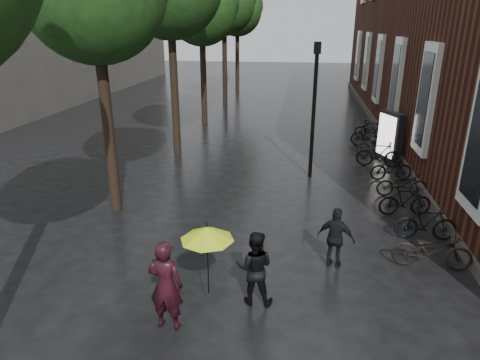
% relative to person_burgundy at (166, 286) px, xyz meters
% --- Properties ---
extents(street_trees, '(4.33, 34.03, 8.91)m').
position_rel_person_burgundy_xyz_m(street_trees, '(-3.10, 13.93, 5.45)').
color(street_trees, black).
rests_on(street_trees, ground).
extents(person_burgundy, '(0.68, 0.47, 1.78)m').
position_rel_person_burgundy_xyz_m(person_burgundy, '(0.00, 0.00, 0.00)').
color(person_burgundy, black).
rests_on(person_burgundy, ground).
extents(person_black, '(0.77, 0.61, 1.57)m').
position_rel_person_burgundy_xyz_m(person_black, '(1.51, 1.00, -0.11)').
color(person_black, black).
rests_on(person_black, ground).
extents(lime_umbrella, '(1.00, 1.00, 1.49)m').
position_rel_person_burgundy_xyz_m(lime_umbrella, '(0.69, 0.44, 0.89)').
color(lime_umbrella, black).
rests_on(lime_umbrella, ground).
extents(pedestrian_walking, '(0.93, 0.61, 1.47)m').
position_rel_person_burgundy_xyz_m(pedestrian_walking, '(3.20, 2.60, -0.16)').
color(pedestrian_walking, black).
rests_on(pedestrian_walking, ground).
extents(parked_bicycles, '(2.00, 12.70, 1.05)m').
position_rel_person_burgundy_xyz_m(parked_bicycles, '(5.49, 8.63, -0.42)').
color(parked_bicycles, black).
rests_on(parked_bicycles, ground).
extents(ad_lightbox, '(0.31, 1.36, 2.05)m').
position_rel_person_burgundy_xyz_m(ad_lightbox, '(5.85, 11.17, 0.14)').
color(ad_lightbox, black).
rests_on(ad_lightbox, ground).
extents(lamp_post, '(0.25, 0.25, 4.78)m').
position_rel_person_burgundy_xyz_m(lamp_post, '(2.69, 8.81, 2.01)').
color(lamp_post, black).
rests_on(lamp_post, ground).
extents(cycle_sign, '(0.16, 0.56, 3.06)m').
position_rel_person_burgundy_xyz_m(cycle_sign, '(-1.68, 16.03, 1.13)').
color(cycle_sign, '#262628').
rests_on(cycle_sign, ground).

